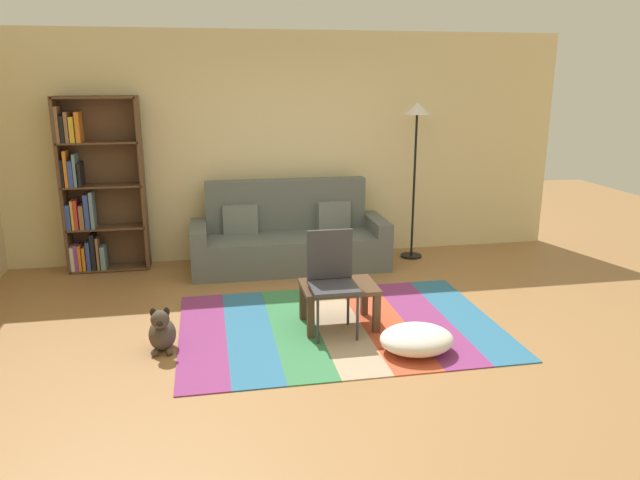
% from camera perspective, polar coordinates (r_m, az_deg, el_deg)
% --- Properties ---
extents(ground_plane, '(14.00, 14.00, 0.00)m').
position_cam_1_polar(ground_plane, '(5.29, 1.28, -8.99)').
color(ground_plane, '#9E7042').
extents(back_wall, '(6.80, 0.10, 2.70)m').
position_cam_1_polar(back_wall, '(7.38, -2.83, 8.85)').
color(back_wall, beige).
rests_on(back_wall, ground_plane).
extents(rug, '(2.83, 2.00, 0.01)m').
position_cam_1_polar(rug, '(5.46, 1.84, -8.16)').
color(rug, '#843370').
rests_on(rug, ground_plane).
extents(couch, '(2.26, 0.80, 1.00)m').
position_cam_1_polar(couch, '(7.04, -2.96, 0.13)').
color(couch, '#59605B').
rests_on(couch, ground_plane).
extents(bookshelf, '(0.90, 0.28, 1.97)m').
position_cam_1_polar(bookshelf, '(7.25, -20.76, 4.30)').
color(bookshelf, brown).
rests_on(bookshelf, ground_plane).
extents(coffee_table, '(0.66, 0.49, 0.39)m').
position_cam_1_polar(coffee_table, '(5.34, 1.80, -5.04)').
color(coffee_table, '#513826').
rests_on(coffee_table, rug).
extents(pouf, '(0.60, 0.51, 0.22)m').
position_cam_1_polar(pouf, '(4.98, 9.17, -9.31)').
color(pouf, white).
rests_on(pouf, rug).
extents(dog, '(0.22, 0.35, 0.40)m').
position_cam_1_polar(dog, '(5.12, -14.80, -8.45)').
color(dog, '#473D33').
rests_on(dog, ground_plane).
extents(standing_lamp, '(0.32, 0.32, 1.89)m').
position_cam_1_polar(standing_lamp, '(7.29, 9.16, 10.37)').
color(standing_lamp, black).
rests_on(standing_lamp, ground_plane).
extents(tv_remote, '(0.07, 0.16, 0.02)m').
position_cam_1_polar(tv_remote, '(5.36, 2.12, -4.02)').
color(tv_remote, black).
rests_on(tv_remote, coffee_table).
extents(folding_chair, '(0.40, 0.40, 0.90)m').
position_cam_1_polar(folding_chair, '(5.18, 1.12, -3.20)').
color(folding_chair, '#38383D').
rests_on(folding_chair, ground_plane).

